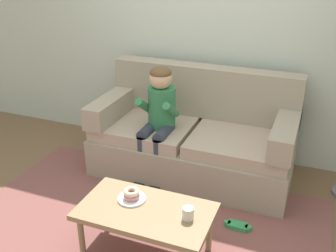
{
  "coord_description": "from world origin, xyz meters",
  "views": [
    {
      "loc": [
        1.16,
        -2.51,
        2.13
      ],
      "look_at": [
        -0.01,
        0.45,
        0.65
      ],
      "focal_mm": 42.66,
      "sensor_mm": 36.0,
      "label": 1
    }
  ],
  "objects_px": {
    "couch": "(195,138)",
    "coffee_table": "(146,214)",
    "toy_controller": "(238,226)",
    "donut": "(132,196)",
    "person_child": "(159,113)",
    "mug": "(188,213)"
  },
  "relations": [
    {
      "from": "donut",
      "to": "toy_controller",
      "type": "relative_size",
      "value": 0.53
    },
    {
      "from": "toy_controller",
      "to": "coffee_table",
      "type": "bearing_deg",
      "value": -135.19
    },
    {
      "from": "couch",
      "to": "coffee_table",
      "type": "distance_m",
      "value": 1.28
    },
    {
      "from": "person_child",
      "to": "mug",
      "type": "distance_m",
      "value": 1.27
    },
    {
      "from": "couch",
      "to": "donut",
      "type": "height_order",
      "value": "couch"
    },
    {
      "from": "coffee_table",
      "to": "toy_controller",
      "type": "height_order",
      "value": "coffee_table"
    },
    {
      "from": "couch",
      "to": "donut",
      "type": "bearing_deg",
      "value": -94.09
    },
    {
      "from": "coffee_table",
      "to": "mug",
      "type": "bearing_deg",
      "value": 1.32
    },
    {
      "from": "couch",
      "to": "coffee_table",
      "type": "height_order",
      "value": "couch"
    },
    {
      "from": "toy_controller",
      "to": "donut",
      "type": "bearing_deg",
      "value": -145.21
    },
    {
      "from": "couch",
      "to": "person_child",
      "type": "distance_m",
      "value": 0.48
    },
    {
      "from": "person_child",
      "to": "toy_controller",
      "type": "relative_size",
      "value": 4.87
    },
    {
      "from": "donut",
      "to": "couch",
      "type": "bearing_deg",
      "value": 85.91
    },
    {
      "from": "coffee_table",
      "to": "person_child",
      "type": "bearing_deg",
      "value": 107.96
    },
    {
      "from": "person_child",
      "to": "couch",
      "type": "bearing_deg",
      "value": 36.38
    },
    {
      "from": "person_child",
      "to": "coffee_table",
      "type": "bearing_deg",
      "value": -72.04
    },
    {
      "from": "person_child",
      "to": "donut",
      "type": "bearing_deg",
      "value": -78.43
    },
    {
      "from": "couch",
      "to": "person_child",
      "type": "height_order",
      "value": "person_child"
    },
    {
      "from": "person_child",
      "to": "toy_controller",
      "type": "xyz_separation_m",
      "value": [
        0.91,
        -0.53,
        -0.65
      ]
    },
    {
      "from": "couch",
      "to": "donut",
      "type": "xyz_separation_m",
      "value": [
        -0.09,
        -1.21,
        0.08
      ]
    },
    {
      "from": "person_child",
      "to": "mug",
      "type": "relative_size",
      "value": 12.24
    },
    {
      "from": "couch",
      "to": "toy_controller",
      "type": "xyz_separation_m",
      "value": [
        0.62,
        -0.75,
        -0.34
      ]
    }
  ]
}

